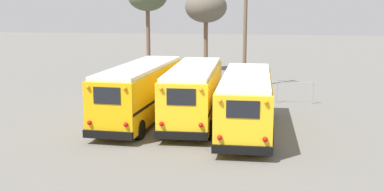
{
  "coord_description": "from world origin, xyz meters",
  "views": [
    {
      "loc": [
        3.88,
        -24.45,
        6.4
      ],
      "look_at": [
        0.0,
        0.52,
        1.57
      ],
      "focal_mm": 45.0,
      "sensor_mm": 36.0,
      "label": 1
    }
  ],
  "objects_px": {
    "school_bus_0": "(141,91)",
    "school_bus_1": "(194,92)",
    "utility_pole": "(245,28)",
    "school_bus_2": "(246,101)",
    "bare_tree_0": "(206,8)"
  },
  "relations": [
    {
      "from": "school_bus_1",
      "to": "school_bus_2",
      "type": "distance_m",
      "value": 3.4
    },
    {
      "from": "school_bus_2",
      "to": "school_bus_1",
      "type": "bearing_deg",
      "value": 149.48
    },
    {
      "from": "school_bus_0",
      "to": "school_bus_1",
      "type": "distance_m",
      "value": 2.93
    },
    {
      "from": "school_bus_0",
      "to": "utility_pole",
      "type": "bearing_deg",
      "value": 66.33
    },
    {
      "from": "utility_pole",
      "to": "school_bus_2",
      "type": "bearing_deg",
      "value": -86.91
    },
    {
      "from": "school_bus_1",
      "to": "utility_pole",
      "type": "bearing_deg",
      "value": 79.14
    },
    {
      "from": "school_bus_1",
      "to": "school_bus_2",
      "type": "relative_size",
      "value": 1.0
    },
    {
      "from": "school_bus_0",
      "to": "school_bus_2",
      "type": "height_order",
      "value": "school_bus_0"
    },
    {
      "from": "school_bus_2",
      "to": "utility_pole",
      "type": "bearing_deg",
      "value": 93.09
    },
    {
      "from": "school_bus_1",
      "to": "bare_tree_0",
      "type": "bearing_deg",
      "value": 95.38
    },
    {
      "from": "school_bus_0",
      "to": "utility_pole",
      "type": "height_order",
      "value": "utility_pole"
    },
    {
      "from": "utility_pole",
      "to": "bare_tree_0",
      "type": "xyz_separation_m",
      "value": [
        -4.11,
        8.63,
        1.5
      ]
    },
    {
      "from": "utility_pole",
      "to": "school_bus_1",
      "type": "bearing_deg",
      "value": -100.86
    },
    {
      "from": "school_bus_0",
      "to": "school_bus_2",
      "type": "distance_m",
      "value": 6.05
    },
    {
      "from": "school_bus_2",
      "to": "utility_pole",
      "type": "height_order",
      "value": "utility_pole"
    }
  ]
}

